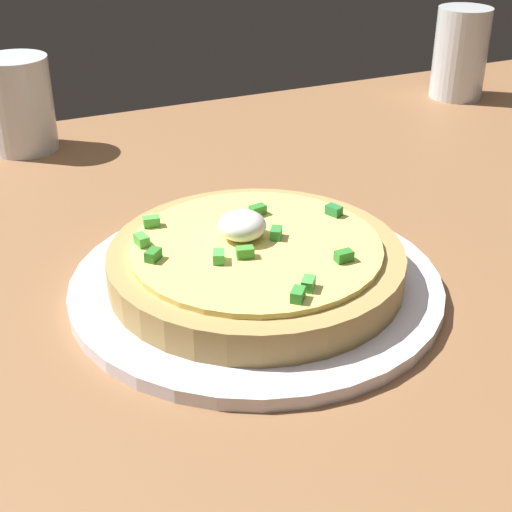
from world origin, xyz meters
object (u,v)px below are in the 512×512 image
Objects in this scene: pizza at (256,261)px; cup_far at (20,107)px; plate at (256,284)px; cup_near at (460,58)px.

pizza is 2.17× the size of cup_far.
pizza is 40.13cm from cup_far.
plate is at bearing -73.80° from cup_far.
cup_near is at bearing -3.94° from cup_far.
pizza is 1.92× the size of cup_near.
cup_far is (-11.17, 38.48, 2.34)cm from pizza.
cup_near is (45.34, 34.60, 4.71)cm from plate.
cup_far is at bearing 106.19° from pizza.
cup_near is at bearing 37.35° from plate.
plate is at bearing -142.65° from cup_near.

